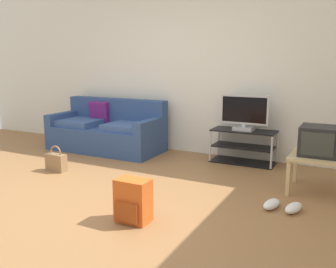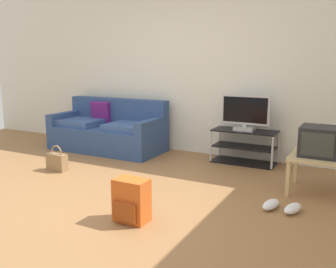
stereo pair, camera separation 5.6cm
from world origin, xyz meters
name	(u,v)px [view 1 (the left image)]	position (x,y,z in m)	size (l,w,h in m)	color
ground_plane	(101,200)	(0.00, 0.00, -0.01)	(9.00, 9.80, 0.02)	olive
wall_back	(193,68)	(0.00, 2.45, 1.35)	(9.00, 0.10, 2.70)	silver
couch	(107,131)	(-1.29, 1.91, 0.31)	(1.87, 0.86, 0.83)	navy
tv_stand	(243,146)	(0.95, 2.14, 0.24)	(0.91, 0.40, 0.48)	black
flat_tv	(244,113)	(0.95, 2.12, 0.74)	(0.69, 0.22, 0.51)	#B2B2B7
side_table	(317,160)	(2.03, 1.30, 0.37)	(0.59, 0.59, 0.43)	tan
crt_tv	(319,141)	(2.03, 1.32, 0.59)	(0.40, 0.41, 0.33)	#232326
backpack	(133,201)	(0.60, -0.30, 0.20)	(0.31, 0.27, 0.40)	#CC561E
handbag	(56,162)	(-1.18, 0.58, 0.13)	(0.28, 0.13, 0.35)	olive
sneakers_pair	(282,206)	(1.79, 0.59, 0.04)	(0.40, 0.29, 0.09)	white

